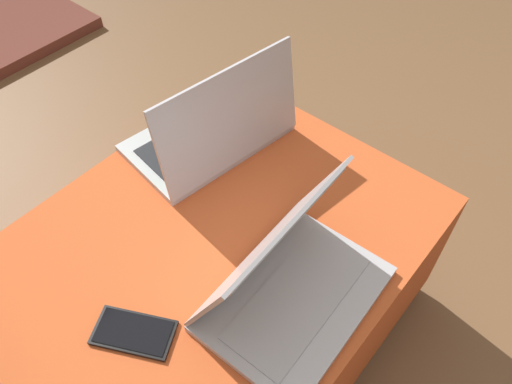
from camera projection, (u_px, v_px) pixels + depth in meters
The scene contains 5 objects.
ground_plane at pixel (223, 326), 1.29m from camera, with size 14.00×14.00×0.00m, color brown.
ottoman at pixel (218, 289), 1.14m from camera, with size 0.86×0.69×0.39m.
laptop_near at pixel (285, 281), 0.88m from camera, with size 0.34×0.25×0.23m.
laptop_far at pixel (214, 131), 1.12m from camera, with size 0.39×0.27×0.24m.
cell_phone at pixel (134, 332), 0.86m from camera, with size 0.13×0.16×0.01m.
Camera 1 is at (-0.38, -0.43, 1.21)m, focal length 35.00 mm.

